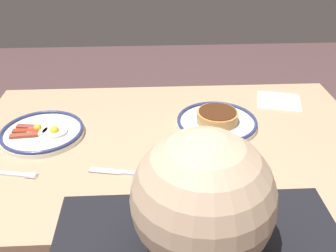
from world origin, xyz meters
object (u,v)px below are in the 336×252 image
object	(u,v)px
fork_near	(2,173)
butter_knife	(128,173)
plate_center_pancakes	(217,121)
paper_napkin	(279,101)
plate_near_main	(42,132)

from	to	relation	value
fork_near	butter_knife	size ratio (longest dim) A/B	0.95
plate_center_pancakes	paper_napkin	size ratio (longest dim) A/B	1.74
paper_napkin	fork_near	bearing A→B (deg)	23.62
plate_center_pancakes	fork_near	bearing A→B (deg)	19.87
plate_center_pancakes	fork_near	size ratio (longest dim) A/B	1.28
plate_near_main	fork_near	world-z (taller)	plate_near_main
fork_near	plate_center_pancakes	bearing A→B (deg)	-160.13
plate_near_main	paper_napkin	xyz separation A→B (m)	(-0.80, -0.19, -0.01)
plate_center_pancakes	paper_napkin	bearing A→B (deg)	-148.12
plate_near_main	plate_center_pancakes	distance (m)	0.55
plate_near_main	fork_near	xyz separation A→B (m)	(0.07, 0.19, -0.01)
fork_near	paper_napkin	bearing A→B (deg)	-156.38
plate_near_main	fork_near	distance (m)	0.20
plate_near_main	plate_center_pancakes	size ratio (longest dim) A/B	0.98
paper_napkin	butter_knife	world-z (taller)	butter_knife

